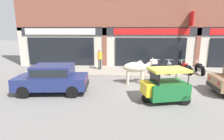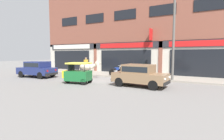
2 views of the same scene
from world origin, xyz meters
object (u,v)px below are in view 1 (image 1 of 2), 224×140
at_px(auto_rickshaw, 165,88).
at_px(pedestrian, 100,57).
at_px(motorcycle_3, 200,68).
at_px(motorcycle_1, 169,67).
at_px(car_1, 53,77).
at_px(cow, 137,67).
at_px(motorcycle_2, 186,68).
at_px(motorcycle_0, 156,67).

relative_size(auto_rickshaw, pedestrian, 1.34).
distance_m(motorcycle_3, pedestrian, 7.30).
xyz_separation_m(auto_rickshaw, motorcycle_3, (3.48, 4.94, -0.13)).
bearing_deg(motorcycle_1, auto_rickshaw, -105.53).
xyz_separation_m(auto_rickshaw, pedestrian, (-3.76, 5.76, 0.47)).
height_order(motorcycle_3, pedestrian, pedestrian).
xyz_separation_m(motorcycle_1, motorcycle_3, (2.07, -0.11, 0.00)).
relative_size(car_1, pedestrian, 2.33).
distance_m(cow, car_1, 4.75).
height_order(motorcycle_2, motorcycle_3, same).
height_order(cow, motorcycle_0, cow).
bearing_deg(cow, auto_rickshaw, -67.56).
bearing_deg(car_1, motorcycle_3, 25.33).
height_order(car_1, auto_rickshaw, auto_rickshaw).
xyz_separation_m(motorcycle_1, motorcycle_2, (1.13, -0.05, 0.00)).
bearing_deg(auto_rickshaw, motorcycle_2, 63.17).
bearing_deg(pedestrian, cow, -49.45).
xyz_separation_m(motorcycle_0, motorcycle_2, (2.09, -0.02, 0.00)).
bearing_deg(car_1, motorcycle_0, 36.21).
distance_m(motorcycle_1, motorcycle_2, 1.13).
bearing_deg(motorcycle_2, cow, -146.96).
bearing_deg(pedestrian, auto_rickshaw, -56.88).
distance_m(auto_rickshaw, pedestrian, 6.89).
bearing_deg(cow, pedestrian, 130.55).
bearing_deg(motorcycle_2, motorcycle_1, 177.45).
bearing_deg(motorcycle_0, cow, -122.80).
height_order(cow, pedestrian, pedestrian).
relative_size(cow, motorcycle_3, 1.18).
bearing_deg(pedestrian, motorcycle_0, -9.97).
height_order(motorcycle_0, motorcycle_1, same).
xyz_separation_m(car_1, auto_rickshaw, (5.43, -0.72, -0.15)).
bearing_deg(motorcycle_3, motorcycle_1, 176.95).
bearing_deg(motorcycle_0, motorcycle_1, 1.53).
bearing_deg(car_1, pedestrian, 71.64).
height_order(auto_rickshaw, motorcycle_0, auto_rickshaw).
bearing_deg(cow, motorcycle_0, 57.20).
relative_size(motorcycle_1, motorcycle_2, 1.00).
xyz_separation_m(cow, motorcycle_2, (3.62, 2.35, -0.47)).
xyz_separation_m(cow, pedestrian, (-2.67, 3.12, 0.12)).
relative_size(auto_rickshaw, motorcycle_1, 1.19).
height_order(auto_rickshaw, motorcycle_1, auto_rickshaw).
relative_size(car_1, motorcycle_2, 2.08).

